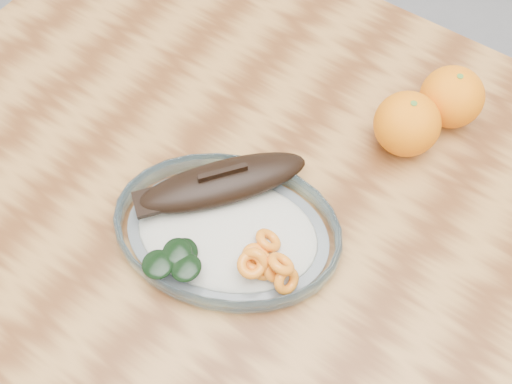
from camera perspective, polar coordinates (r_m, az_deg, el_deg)
dining_table at (r=0.86m, az=5.24°, el=-7.00°), size 1.20×0.80×0.75m
plated_meal at (r=0.76m, az=-2.59°, el=-3.16°), size 0.63×0.63×0.08m
orange_left at (r=0.83m, az=13.28°, el=5.91°), size 0.08×0.08×0.08m
orange_right at (r=0.87m, az=17.01°, el=8.09°), size 0.08×0.08×0.08m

